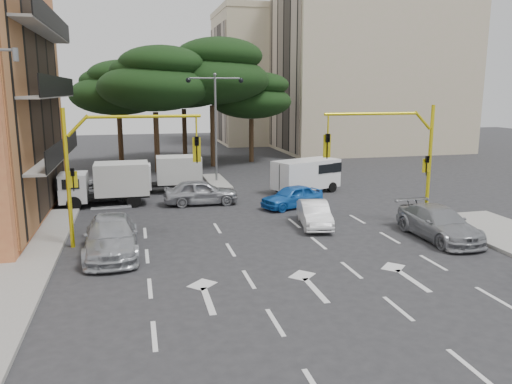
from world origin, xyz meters
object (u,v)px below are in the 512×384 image
at_px(car_blue_compact, 292,197).
at_px(box_truck_b, 166,174).
at_px(car_white_hatch, 314,214).
at_px(box_truck_a, 106,184).
at_px(signal_mast_left, 111,157).
at_px(car_silver_cross_b, 201,192).
at_px(van_white, 306,176).
at_px(car_silver_cross_a, 100,190).
at_px(street_lamp_center, 215,108).
at_px(signal_mast_right, 398,149).
at_px(car_silver_parked, 439,223).
at_px(car_silver_wagon, 111,236).

bearing_deg(car_blue_compact, box_truck_b, -153.22).
bearing_deg(car_white_hatch, box_truck_a, 155.86).
relative_size(signal_mast_left, box_truck_a, 1.17).
height_order(car_silver_cross_b, van_white, van_white).
bearing_deg(car_silver_cross_a, car_white_hatch, -131.76).
xyz_separation_m(signal_mast_left, car_blue_compact, (9.77, 4.91, -3.23)).
height_order(signal_mast_left, street_lamp_center, street_lamp_center).
height_order(signal_mast_right, car_blue_compact, signal_mast_right).
relative_size(signal_mast_left, car_blue_compact, 1.57).
bearing_deg(box_truck_a, box_truck_b, -49.57).
bearing_deg(street_lamp_center, van_white, -44.64).
bearing_deg(car_silver_parked, street_lamp_center, 113.88).
bearing_deg(car_blue_compact, car_silver_parked, 11.07).
distance_m(signal_mast_right, car_white_hatch, 5.21).
bearing_deg(car_silver_cross_b, street_lamp_center, -14.61).
distance_m(car_silver_wagon, car_silver_cross_b, 9.67).
relative_size(street_lamp_center, car_blue_compact, 2.03).
bearing_deg(car_silver_parked, car_silver_wagon, 174.42).
bearing_deg(car_silver_parked, box_truck_b, 129.01).
distance_m(car_silver_wagon, box_truck_a, 9.41).
height_order(street_lamp_center, box_truck_a, street_lamp_center).
xyz_separation_m(car_silver_wagon, van_white, (12.09, 10.25, 0.35)).
xyz_separation_m(car_blue_compact, car_silver_cross_a, (-10.96, 4.60, -0.02)).
bearing_deg(box_truck_b, box_truck_a, 132.15).
height_order(signal_mast_left, car_silver_parked, signal_mast_left).
bearing_deg(signal_mast_right, box_truck_b, 133.62).
bearing_deg(car_silver_cross_a, street_lamp_center, -63.43).
height_order(signal_mast_left, car_silver_cross_a, signal_mast_left).
distance_m(street_lamp_center, car_silver_wagon, 17.49).
distance_m(car_blue_compact, box_truck_a, 10.97).
distance_m(signal_mast_right, signal_mast_left, 13.61).
bearing_deg(car_silver_wagon, car_silver_cross_b, 58.80).
bearing_deg(box_truck_a, signal_mast_right, -119.64).
bearing_deg(street_lamp_center, signal_mast_left, -115.91).
bearing_deg(box_truck_a, street_lamp_center, -51.95).
xyz_separation_m(car_white_hatch, car_silver_parked, (4.80, -3.37, 0.10)).
bearing_deg(box_truck_b, car_silver_wagon, 167.66).
bearing_deg(car_silver_wagon, box_truck_a, 92.66).
bearing_deg(car_silver_wagon, car_blue_compact, 31.23).
bearing_deg(box_truck_a, car_silver_cross_b, -100.83).
xyz_separation_m(signal_mast_right, box_truck_b, (-10.67, 11.19, -2.69)).
bearing_deg(street_lamp_center, box_truck_b, -143.91).
distance_m(car_blue_compact, car_silver_parked, 8.83).
height_order(signal_mast_left, car_white_hatch, signal_mast_left).
height_order(box_truck_a, box_truck_b, box_truck_a).
relative_size(car_silver_wagon, car_silver_cross_b, 1.20).
relative_size(car_silver_wagon, box_truck_b, 1.08).
height_order(car_white_hatch, car_silver_cross_a, car_silver_cross_a).
height_order(car_white_hatch, car_silver_parked, car_silver_parked).
bearing_deg(signal_mast_left, box_truck_b, 75.27).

